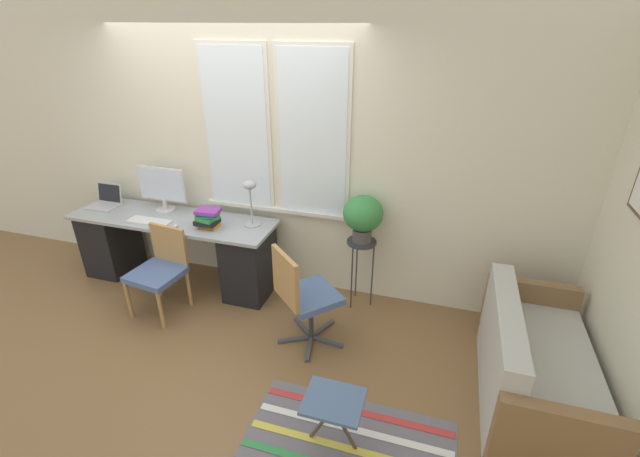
{
  "coord_description": "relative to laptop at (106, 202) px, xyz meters",
  "views": [
    {
      "loc": [
        1.95,
        -2.99,
        2.54
      ],
      "look_at": [
        0.99,
        0.15,
        0.92
      ],
      "focal_mm": 24.0,
      "sensor_mm": 36.0,
      "label": 1
    }
  ],
  "objects": [
    {
      "name": "ground_plane",
      "position": [
        1.45,
        -0.35,
        -0.79
      ],
      "size": [
        14.0,
        14.0,
        0.0
      ],
      "primitive_type": "plane",
      "color": "brown"
    },
    {
      "name": "wall_back_with_window",
      "position": [
        1.47,
        0.31,
        0.57
      ],
      "size": [
        9.0,
        0.12,
        2.7
      ],
      "color": "beige",
      "rests_on": "ground_plane"
    },
    {
      "name": "desk",
      "position": [
        0.84,
        -0.06,
        -0.39
      ],
      "size": [
        2.13,
        0.58,
        0.74
      ],
      "color": "#9EA3A8",
      "rests_on": "ground_plane"
    },
    {
      "name": "laptop",
      "position": [
        0.0,
        0.0,
        0.0
      ],
      "size": [
        0.3,
        0.25,
        0.22
      ],
      "color": "#B7B7BC",
      "rests_on": "desk"
    },
    {
      "name": "monitor",
      "position": [
        0.67,
        0.09,
        0.2
      ],
      "size": [
        0.53,
        0.2,
        0.46
      ],
      "color": "silver",
      "rests_on": "desk"
    },
    {
      "name": "keyboard",
      "position": [
        0.69,
        -0.21,
        -0.04
      ],
      "size": [
        0.44,
        0.15,
        0.02
      ],
      "color": "silver",
      "rests_on": "desk"
    },
    {
      "name": "mouse",
      "position": [
        1.01,
        -0.24,
        -0.03
      ],
      "size": [
        0.04,
        0.07,
        0.03
      ],
      "color": "silver",
      "rests_on": "desk"
    },
    {
      "name": "desk_lamp",
      "position": [
        1.68,
        0.03,
        0.27
      ],
      "size": [
        0.16,
        0.16,
        0.45
      ],
      "color": "#ADADB2",
      "rests_on": "desk"
    },
    {
      "name": "book_stack",
      "position": [
        1.31,
        -0.14,
        0.05
      ],
      "size": [
        0.24,
        0.2,
        0.19
      ],
      "color": "orange",
      "rests_on": "desk"
    },
    {
      "name": "desk_chair_wooden",
      "position": [
        0.97,
        -0.52,
        -0.35
      ],
      "size": [
        0.49,
        0.5,
        0.8
      ],
      "rotation": [
        0.0,
        0.0,
        -0.13
      ],
      "color": "#B2844C",
      "rests_on": "ground_plane"
    },
    {
      "name": "office_chair_swivel",
      "position": [
        2.42,
        -0.6,
        -0.3
      ],
      "size": [
        0.62,
        0.62,
        0.91
      ],
      "rotation": [
        0.0,
        0.0,
        2.39
      ],
      "color": "#47474C",
      "rests_on": "ground_plane"
    },
    {
      "name": "couch_loveseat",
      "position": [
        4.18,
        -0.72,
        -0.51
      ],
      "size": [
        0.7,
        1.41,
        0.77
      ],
      "rotation": [
        0.0,
        0.0,
        1.57
      ],
      "color": "beige",
      "rests_on": "ground_plane"
    },
    {
      "name": "plant_stand",
      "position": [
        2.75,
        0.09,
        -0.18
      ],
      "size": [
        0.28,
        0.28,
        0.69
      ],
      "color": "#333338",
      "rests_on": "ground_plane"
    },
    {
      "name": "potted_plant",
      "position": [
        2.75,
        0.09,
        0.17
      ],
      "size": [
        0.36,
        0.36,
        0.44
      ],
      "color": "#514C47",
      "rests_on": "plant_stand"
    },
    {
      "name": "floor_rug_striped",
      "position": [
        3.02,
        -1.42,
        -0.78
      ],
      "size": [
        1.38,
        0.68,
        0.01
      ],
      "color": "slate",
      "rests_on": "ground_plane"
    },
    {
      "name": "folding_stool",
      "position": [
        2.92,
        -1.48,
        -0.43
      ],
      "size": [
        0.37,
        0.32,
        0.4
      ],
      "color": "slate",
      "rests_on": "ground_plane"
    }
  ]
}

